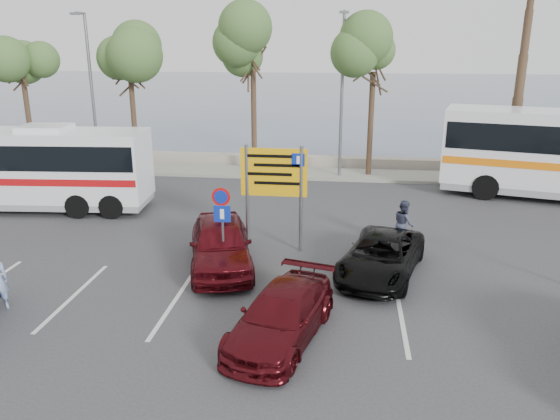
# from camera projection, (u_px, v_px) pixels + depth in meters

# --- Properties ---
(ground) EXTENTS (120.00, 120.00, 0.00)m
(ground) POSITION_uv_depth(u_px,v_px,m) (225.00, 288.00, 15.73)
(ground) COLOR #363639
(ground) RESTS_ON ground
(kerb_strip) EXTENTS (44.00, 2.40, 0.15)m
(kerb_strip) POSITION_uv_depth(u_px,v_px,m) (282.00, 173.00, 28.97)
(kerb_strip) COLOR gray
(kerb_strip) RESTS_ON ground
(seawall) EXTENTS (48.00, 0.80, 0.60)m
(seawall) POSITION_uv_depth(u_px,v_px,m) (287.00, 161.00, 30.79)
(seawall) COLOR #A39582
(seawall) RESTS_ON ground
(sea) EXTENTS (140.00, 140.00, 0.00)m
(sea) POSITION_uv_depth(u_px,v_px,m) (323.00, 93.00, 72.54)
(sea) COLOR #3F4E66
(sea) RESTS_ON ground
(tree_far_left) EXTENTS (3.20, 3.20, 7.60)m
(tree_far_left) POSITION_uv_depth(u_px,v_px,m) (19.00, 50.00, 28.73)
(tree_far_left) COLOR #382619
(tree_far_left) RESTS_ON kerb_strip
(tree_left) EXTENTS (3.20, 3.20, 7.20)m
(tree_left) POSITION_uv_depth(u_px,v_px,m) (129.00, 57.00, 28.13)
(tree_left) COLOR #382619
(tree_left) RESTS_ON kerb_strip
(tree_mid) EXTENTS (3.20, 3.20, 8.00)m
(tree_mid) POSITION_uv_depth(u_px,v_px,m) (253.00, 44.00, 27.17)
(tree_mid) COLOR #382619
(tree_mid) RESTS_ON kerb_strip
(tree_right) EXTENTS (3.20, 3.20, 7.40)m
(tree_right) POSITION_uv_depth(u_px,v_px,m) (374.00, 54.00, 26.61)
(tree_right) COLOR #382619
(tree_right) RESTS_ON kerb_strip
(street_lamp_left) EXTENTS (0.45, 1.15, 8.01)m
(street_lamp_left) POSITION_uv_depth(u_px,v_px,m) (91.00, 85.00, 28.33)
(street_lamp_left) COLOR slate
(street_lamp_left) RESTS_ON kerb_strip
(street_lamp_right) EXTENTS (0.45, 1.15, 8.01)m
(street_lamp_right) POSITION_uv_depth(u_px,v_px,m) (342.00, 87.00, 26.80)
(street_lamp_right) COLOR slate
(street_lamp_right) RESTS_ON kerb_strip
(direction_sign) EXTENTS (2.20, 0.12, 3.60)m
(direction_sign) POSITION_uv_depth(u_px,v_px,m) (274.00, 180.00, 17.91)
(direction_sign) COLOR slate
(direction_sign) RESTS_ON ground
(sign_no_stop) EXTENTS (0.60, 0.08, 2.35)m
(sign_no_stop) POSITION_uv_depth(u_px,v_px,m) (222.00, 211.00, 17.59)
(sign_no_stop) COLOR slate
(sign_no_stop) RESTS_ON ground
(sign_parking) EXTENTS (0.50, 0.07, 2.25)m
(sign_parking) POSITION_uv_depth(u_px,v_px,m) (223.00, 231.00, 16.07)
(sign_parking) COLOR slate
(sign_parking) RESTS_ON ground
(lane_markings) EXTENTS (12.02, 4.20, 0.01)m
(lane_markings) POSITION_uv_depth(u_px,v_px,m) (176.00, 302.00, 14.92)
(lane_markings) COLOR silver
(lane_markings) RESTS_ON ground
(coach_bus_left) EXTENTS (11.55, 3.29, 3.55)m
(coach_bus_left) POSITION_uv_depth(u_px,v_px,m) (10.00, 171.00, 22.62)
(coach_bus_left) COLOR white
(coach_bus_left) RESTS_ON ground
(car_maroon) EXTENTS (2.70, 4.49, 1.22)m
(car_maroon) POSITION_uv_depth(u_px,v_px,m) (281.00, 316.00, 12.91)
(car_maroon) COLOR #4B0C12
(car_maroon) RESTS_ON ground
(car_red) EXTENTS (2.98, 4.95, 1.58)m
(car_red) POSITION_uv_depth(u_px,v_px,m) (221.00, 244.00, 16.97)
(car_red) COLOR #4E0B11
(car_red) RESTS_ON ground
(suv_black) EXTENTS (3.16, 4.82, 1.23)m
(suv_black) POSITION_uv_depth(u_px,v_px,m) (381.00, 256.00, 16.44)
(suv_black) COLOR black
(suv_black) RESTS_ON ground
(pedestrian_far) EXTENTS (0.79, 0.92, 1.63)m
(pedestrian_far) POSITION_uv_depth(u_px,v_px,m) (404.00, 223.00, 18.78)
(pedestrian_far) COLOR #383D55
(pedestrian_far) RESTS_ON ground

